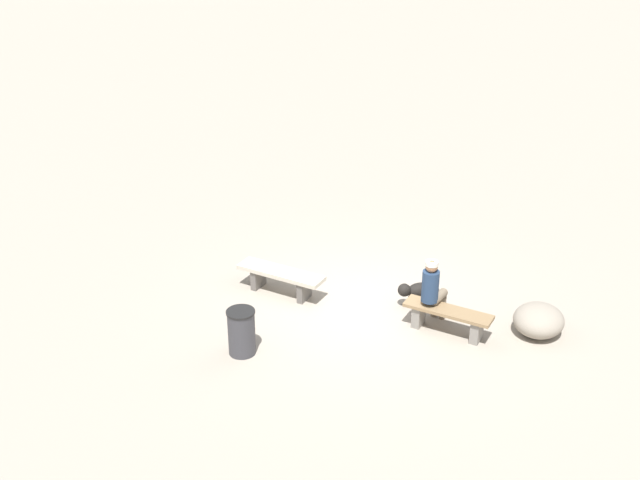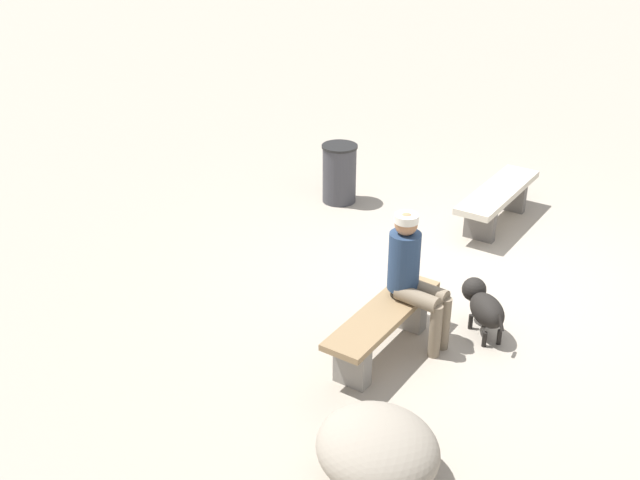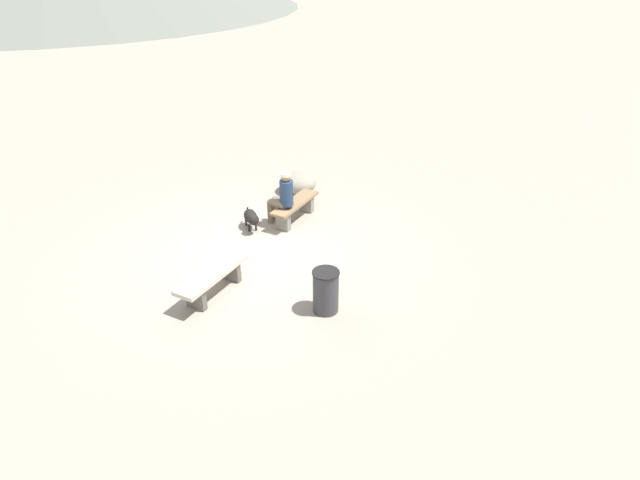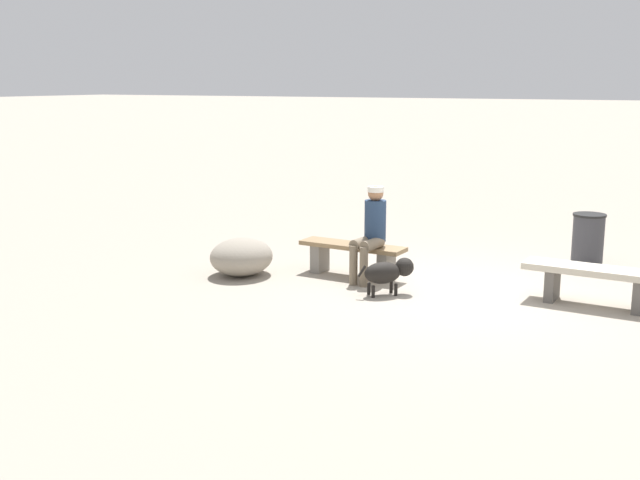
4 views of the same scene
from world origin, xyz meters
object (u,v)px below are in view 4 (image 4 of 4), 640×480
bench_left (596,278)px  bench_right (352,254)px  seated_person (371,228)px  trash_bin (588,240)px  boulder (241,257)px  dog (388,272)px

bench_left → bench_right: bench_left is taller
seated_person → trash_bin: (-2.45, -2.18, -0.33)m
seated_person → boulder: 1.86m
seated_person → boulder: bearing=24.5°
bench_right → dog: bearing=144.0°
bench_left → dog: bench_left is taller
seated_person → bench_left: bearing=-169.8°
bench_left → trash_bin: size_ratio=2.19×
trash_bin → dog: bearing=54.0°
bench_right → seated_person: size_ratio=1.19×
bench_left → boulder: bearing=11.6°
bench_left → seated_person: 2.89m
bench_left → seated_person: (2.86, 0.17, 0.38)m
dog → bench_left: bearing=-29.0°
dog → bench_right: bearing=95.9°
trash_bin → boulder: trash_bin is taller
bench_left → dog: 2.48m
dog → boulder: size_ratio=0.65×
bench_left → trash_bin: (0.41, -2.01, 0.04)m
bench_right → seated_person: (-0.33, 0.12, 0.42)m
bench_left → bench_right: size_ratio=1.12×
seated_person → dog: (-0.48, 0.53, -0.43)m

